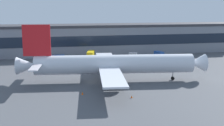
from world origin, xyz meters
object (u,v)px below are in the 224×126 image
object	(u,v)px
crew_van	(159,54)
catering_truck	(91,56)
follow_me_car	(108,56)
airliner	(112,64)
traffic_cone_1	(82,93)
belt_loader	(57,57)
baggage_tug	(133,54)
traffic_cone_0	(132,97)

from	to	relation	value
crew_van	catering_truck	size ratio (longest dim) A/B	0.73
follow_me_car	crew_van	bearing A→B (deg)	-3.30
airliner	follow_me_car	world-z (taller)	airliner
airliner	catering_truck	bearing A→B (deg)	92.70
traffic_cone_1	belt_loader	bearing A→B (deg)	95.65
traffic_cone_1	baggage_tug	bearing A→B (deg)	61.66
airliner	crew_van	world-z (taller)	airliner
traffic_cone_0	traffic_cone_1	world-z (taller)	traffic_cone_1
crew_van	traffic_cone_1	xyz separation A→B (m)	(-40.72, -51.30, -1.10)
baggage_tug	follow_me_car	distance (m)	12.31
catering_truck	traffic_cone_1	xyz separation A→B (m)	(-8.75, -47.75, -1.93)
belt_loader	traffic_cone_0	xyz separation A→B (m)	(17.31, -59.71, -0.83)
baggage_tug	traffic_cone_1	distance (m)	61.84
baggage_tug	catering_truck	world-z (taller)	catering_truck
baggage_tug	follow_me_car	size ratio (longest dim) A/B	0.93
crew_van	follow_me_car	size ratio (longest dim) A/B	1.26
belt_loader	traffic_cone_1	xyz separation A→B (m)	(5.37, -54.34, -0.79)
crew_van	follow_me_car	xyz separation A→B (m)	(-23.54, 1.36, -0.37)
crew_van	traffic_cone_1	bearing A→B (deg)	-128.44
traffic_cone_0	traffic_cone_1	xyz separation A→B (m)	(-11.94, 5.37, 0.04)
baggage_tug	traffic_cone_0	world-z (taller)	baggage_tug
belt_loader	baggage_tug	world-z (taller)	belt_loader
airliner	crew_van	distance (m)	49.68
crew_van	traffic_cone_0	distance (m)	63.57
airliner	traffic_cone_1	size ratio (longest dim) A/B	80.41
follow_me_car	traffic_cone_0	bearing A→B (deg)	-95.16
airliner	traffic_cone_0	world-z (taller)	airliner
follow_me_car	belt_loader	bearing A→B (deg)	175.72
belt_loader	crew_van	size ratio (longest dim) A/B	1.19
airliner	traffic_cone_1	xyz separation A→B (m)	(-10.43, -12.11, -4.99)
belt_loader	crew_van	xyz separation A→B (m)	(46.09, -3.04, 0.31)
belt_loader	catering_truck	size ratio (longest dim) A/B	0.87
airliner	follow_me_car	xyz separation A→B (m)	(6.75, 40.55, -4.27)
belt_loader	baggage_tug	xyz separation A→B (m)	(34.73, 0.08, -0.07)
follow_me_car	traffic_cone_1	xyz separation A→B (m)	(-17.18, -52.65, -0.73)
traffic_cone_0	catering_truck	bearing A→B (deg)	93.44
baggage_tug	traffic_cone_0	bearing A→B (deg)	-106.24
baggage_tug	crew_van	bearing A→B (deg)	-15.39
catering_truck	belt_loader	bearing A→B (deg)	154.98
airliner	crew_van	bearing A→B (deg)	52.30
follow_me_car	catering_truck	bearing A→B (deg)	-149.83
crew_van	baggage_tug	world-z (taller)	crew_van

